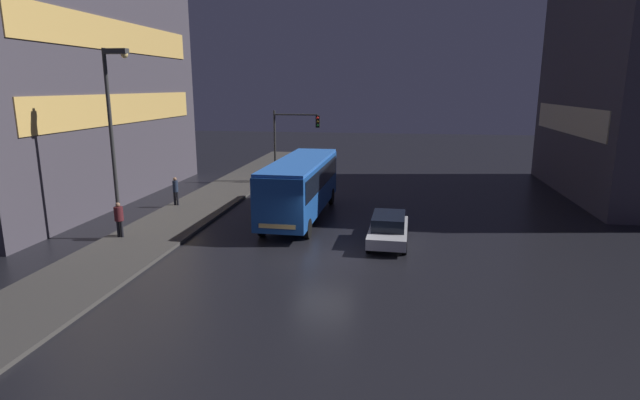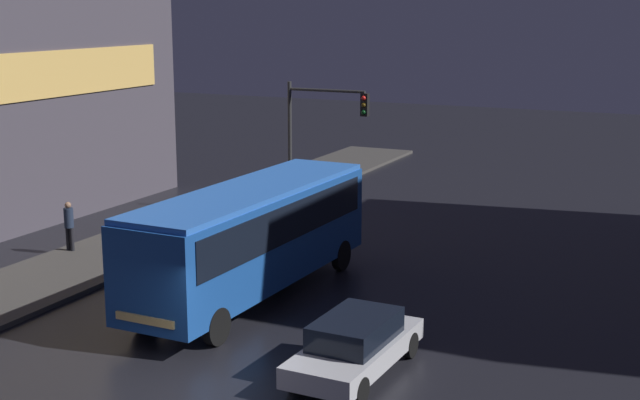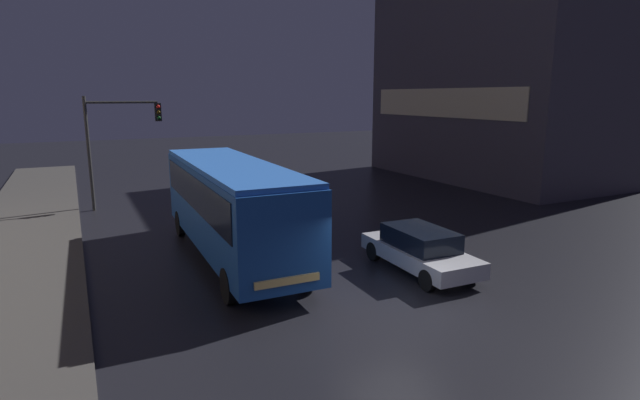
{
  "view_description": "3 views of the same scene",
  "coord_description": "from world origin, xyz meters",
  "views": [
    {
      "loc": [
        3.01,
        -20.37,
        7.32
      ],
      "look_at": [
        -1.11,
        5.9,
        1.24
      ],
      "focal_mm": 28.0,
      "sensor_mm": 36.0,
      "label": 1
    },
    {
      "loc": [
        10.43,
        -15.61,
        8.53
      ],
      "look_at": [
        -1.2,
        8.9,
        2.62
      ],
      "focal_mm": 50.0,
      "sensor_mm": 36.0,
      "label": 2
    },
    {
      "loc": [
        -6.99,
        -9.67,
        5.54
      ],
      "look_at": [
        2.05,
        8.55,
        1.29
      ],
      "focal_mm": 28.0,
      "sensor_mm": 36.0,
      "label": 3
    }
  ],
  "objects": [
    {
      "name": "bus_near",
      "position": [
        -2.31,
        6.55,
        2.06
      ],
      "size": [
        2.79,
        10.4,
        3.35
      ],
      "rotation": [
        0.0,
        0.0,
        3.12
      ],
      "color": "#194793",
      "rests_on": "ground"
    },
    {
      "name": "traffic_light_main",
      "position": [
        -5.02,
        16.78,
        3.8
      ],
      "size": [
        3.57,
        0.35,
        5.54
      ],
      "color": "#2D2D2D",
      "rests_on": "ground"
    },
    {
      "name": "building_right_block",
      "position": [
        19.34,
        15.91,
        7.49
      ],
      "size": [
        10.07,
        16.21,
        15.0
      ],
      "color": "#423D47",
      "rests_on": "ground"
    },
    {
      "name": "sidewalk_left",
      "position": [
        -9.0,
        10.0,
        0.07
      ],
      "size": [
        4.0,
        48.0,
        0.15
      ],
      "color": "#3D3A38",
      "rests_on": "ground"
    },
    {
      "name": "ground_plane",
      "position": [
        0.0,
        0.0,
        0.0
      ],
      "size": [
        120.0,
        120.0,
        0.0
      ],
      "primitive_type": "plane",
      "color": "black"
    },
    {
      "name": "car_taxi",
      "position": [
        2.7,
        2.64,
        0.73
      ],
      "size": [
        1.91,
        4.48,
        1.4
      ],
      "rotation": [
        0.0,
        0.0,
        3.12
      ],
      "color": "#B7B7BC",
      "rests_on": "ground"
    }
  ]
}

